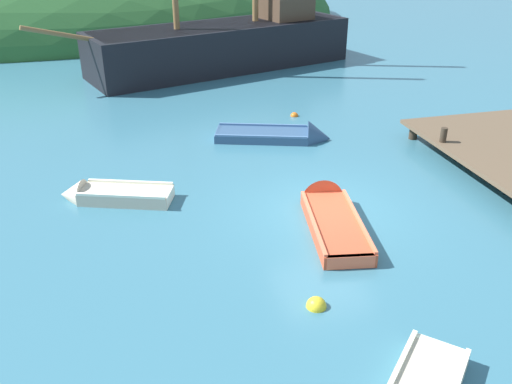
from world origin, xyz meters
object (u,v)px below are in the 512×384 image
Objects in this scene: rowboat_center at (284,137)px; buoy_orange at (294,116)px; sailing_ship at (224,51)px; rowboat_outer_left at (110,196)px; rowboat_near_dock at (329,215)px; buoy_yellow at (316,306)px.

buoy_orange is at bearing 82.08° from rowboat_center.
rowboat_center is at bearing -116.34° from buoy_orange.
sailing_ship is 14.73m from rowboat_outer_left.
rowboat_outer_left is (-5.87, -13.49, -0.74)m from sailing_ship.
rowboat_outer_left is at bearing 48.87° from sailing_ship.
rowboat_near_dock reaches higher than buoy_yellow.
rowboat_outer_left is at bearing -133.11° from rowboat_center.
rowboat_outer_left is at bearing 123.99° from buoy_yellow.
rowboat_near_dock is at bearing 64.59° from buoy_yellow.
buoy_orange is (6.92, 5.40, -0.11)m from rowboat_outer_left.
rowboat_outer_left is at bearing 74.88° from rowboat_near_dock.
sailing_ship is 3.94× the size of rowboat_near_dock.
rowboat_center is at bearing 76.91° from buoy_yellow.
rowboat_outer_left is 6.61m from rowboat_center.
rowboat_near_dock is 9.89× the size of buoy_yellow.
sailing_ship is at bearing 108.12° from rowboat_center.
buoy_yellow is at bearing 164.07° from rowboat_near_dock.
rowboat_near_dock reaches higher than buoy_orange.
sailing_ship reaches higher than buoy_orange.
rowboat_center is (-0.06, -10.34, -0.78)m from sailing_ship.
rowboat_outer_left is at bearing -142.06° from buoy_orange.
buoy_orange is at bearing -2.35° from rowboat_near_dock.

